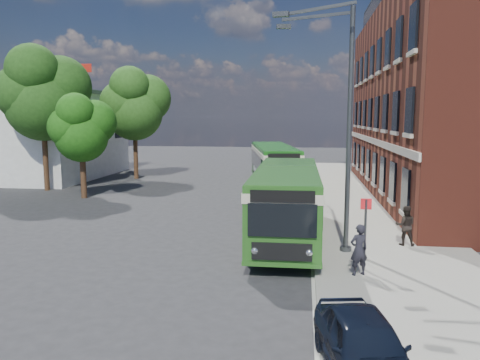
# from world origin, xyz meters

# --- Properties ---
(ground) EXTENTS (120.00, 120.00, 0.00)m
(ground) POSITION_xyz_m (0.00, 0.00, 0.00)
(ground) COLOR #29292B
(ground) RESTS_ON ground
(pavement) EXTENTS (6.00, 48.00, 0.15)m
(pavement) POSITION_xyz_m (7.00, 8.00, 0.07)
(pavement) COLOR gray
(pavement) RESTS_ON ground
(kerb_line) EXTENTS (0.12, 48.00, 0.01)m
(kerb_line) POSITION_xyz_m (3.95, 8.00, 0.01)
(kerb_line) COLOR beige
(kerb_line) RESTS_ON ground
(brick_office) EXTENTS (12.10, 26.00, 14.20)m
(brick_office) POSITION_xyz_m (14.00, 12.00, 6.97)
(brick_office) COLOR maroon
(brick_office) RESTS_ON ground
(white_building) EXTENTS (9.40, 13.40, 7.30)m
(white_building) POSITION_xyz_m (-18.00, 18.00, 3.66)
(white_building) COLOR silver
(white_building) RESTS_ON ground
(flagpole) EXTENTS (0.95, 0.10, 9.00)m
(flagpole) POSITION_xyz_m (-12.45, 13.00, 4.94)
(flagpole) COLOR #393C3F
(flagpole) RESTS_ON ground
(street_lamp) EXTENTS (2.96, 2.38, 9.00)m
(street_lamp) POSITION_xyz_m (4.84, -2.00, 4.79)
(street_lamp) COLOR #393C3F
(street_lamp) RESTS_ON ground
(bus_stop_sign) EXTENTS (0.35, 0.08, 2.52)m
(bus_stop_sign) POSITION_xyz_m (5.60, -4.20, 1.51)
(bus_stop_sign) COLOR #393C3F
(bus_stop_sign) RESTS_ON ground
(bus_front) EXTENTS (2.71, 10.27, 3.02)m
(bus_front) POSITION_xyz_m (2.91, -0.17, 1.83)
(bus_front) COLOR #275D1D
(bus_front) RESTS_ON ground
(bus_rear) EXTENTS (4.52, 11.83, 3.02)m
(bus_rear) POSITION_xyz_m (1.37, 15.04, 1.83)
(bus_rear) COLOR #185E18
(bus_rear) RESTS_ON ground
(parked_car) EXTENTS (2.08, 3.86, 1.25)m
(parked_car) POSITION_xyz_m (4.80, -10.72, 0.77)
(parked_car) COLOR black
(parked_car) RESTS_ON pavement
(pedestrian_a) EXTENTS (0.71, 0.59, 1.65)m
(pedestrian_a) POSITION_xyz_m (5.36, -4.73, 0.97)
(pedestrian_a) COLOR black
(pedestrian_a) RESTS_ON pavement
(pedestrian_b) EXTENTS (0.82, 0.67, 1.56)m
(pedestrian_b) POSITION_xyz_m (7.55, -0.91, 0.93)
(pedestrian_b) COLOR black
(pedestrian_b) RESTS_ON pavement
(tree_left) EXTENTS (3.90, 3.71, 6.59)m
(tree_left) POSITION_xyz_m (-10.21, 8.28, 4.47)
(tree_left) COLOR #392414
(tree_left) RESTS_ON ground
(tree_mid) EXTENTS (5.88, 5.59, 9.92)m
(tree_mid) POSITION_xyz_m (-14.21, 10.85, 6.74)
(tree_mid) COLOR #392414
(tree_mid) RESTS_ON ground
(tree_right) EXTENTS (5.41, 5.15, 9.14)m
(tree_right) POSITION_xyz_m (-10.18, 17.66, 6.20)
(tree_right) COLOR #392414
(tree_right) RESTS_ON ground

